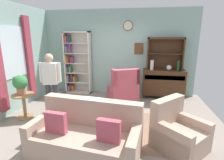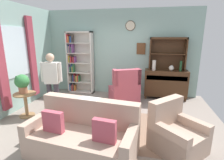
% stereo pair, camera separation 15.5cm
% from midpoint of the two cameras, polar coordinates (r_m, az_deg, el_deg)
% --- Properties ---
extents(ground_plane, '(5.40, 4.60, 0.02)m').
position_cam_midpoint_polar(ground_plane, '(4.31, -0.83, -13.06)').
color(ground_plane, gray).
extents(wall_back, '(5.00, 0.09, 2.80)m').
position_cam_midpoint_polar(wall_back, '(5.95, 3.64, 8.87)').
color(wall_back, '#93B7AD').
rests_on(wall_back, ground_plane).
extents(wall_left, '(0.16, 4.20, 2.80)m').
position_cam_midpoint_polar(wall_left, '(5.08, -29.94, 5.95)').
color(wall_left, '#93B7AD').
rests_on(wall_left, ground_plane).
extents(area_rug, '(2.70, 1.69, 0.01)m').
position_cam_midpoint_polar(area_rug, '(4.01, 1.10, -15.09)').
color(area_rug, '#846651').
rests_on(area_rug, ground_plane).
extents(bookshelf, '(0.90, 0.30, 2.10)m').
position_cam_midpoint_polar(bookshelf, '(6.19, -10.21, 5.39)').
color(bookshelf, silver).
rests_on(bookshelf, ground_plane).
extents(sideboard, '(1.30, 0.45, 0.92)m').
position_cam_midpoint_polar(sideboard, '(5.82, 17.77, -0.91)').
color(sideboard, '#422816').
rests_on(sideboard, ground_plane).
extents(sideboard_hutch, '(1.10, 0.26, 1.00)m').
position_cam_midpoint_polar(sideboard_hutch, '(5.75, 18.47, 9.52)').
color(sideboard_hutch, '#422816').
rests_on(sideboard_hutch, sideboard).
extents(vase_tall, '(0.11, 0.11, 0.31)m').
position_cam_midpoint_polar(vase_tall, '(5.59, 14.32, 4.68)').
color(vase_tall, beige).
rests_on(vase_tall, sideboard).
extents(vase_round, '(0.15, 0.15, 0.17)m').
position_cam_midpoint_polar(vase_round, '(5.67, 19.53, 3.69)').
color(vase_round, beige).
rests_on(vase_round, sideboard).
extents(bottle_wine, '(0.07, 0.07, 0.31)m').
position_cam_midpoint_polar(bottle_wine, '(5.67, 22.22, 4.20)').
color(bottle_wine, '#194223').
rests_on(bottle_wine, sideboard).
extents(couch_floral, '(1.89, 1.06, 0.90)m').
position_cam_midpoint_polar(couch_floral, '(3.14, -7.84, -17.77)').
color(couch_floral, tan).
rests_on(couch_floral, ground_plane).
extents(armchair_floral, '(1.08, 1.08, 0.88)m').
position_cam_midpoint_polar(armchair_floral, '(3.42, 21.46, -16.33)').
color(armchair_floral, tan).
rests_on(armchair_floral, ground_plane).
extents(wingback_chair, '(1.05, 1.06, 1.05)m').
position_cam_midpoint_polar(wingback_chair, '(5.26, 4.99, -3.28)').
color(wingback_chair, '#B74C5B').
rests_on(wingback_chair, ground_plane).
extents(plant_stand, '(0.52, 0.52, 0.60)m').
position_cam_midpoint_polar(plant_stand, '(4.81, -25.50, -6.53)').
color(plant_stand, '#997047').
rests_on(plant_stand, ground_plane).
extents(potted_plant_large, '(0.34, 0.34, 0.47)m').
position_cam_midpoint_polar(potted_plant_large, '(4.71, -26.51, -0.70)').
color(potted_plant_large, '#AD6B4C').
rests_on(potted_plant_large, plant_stand).
extents(person_reading, '(0.53, 0.27, 1.56)m').
position_cam_midpoint_polar(person_reading, '(4.55, -18.09, 0.07)').
color(person_reading, '#38333D').
rests_on(person_reading, ground_plane).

